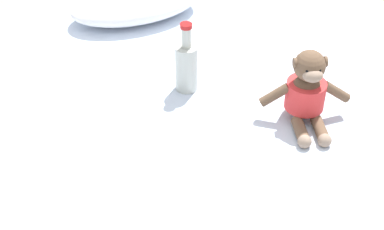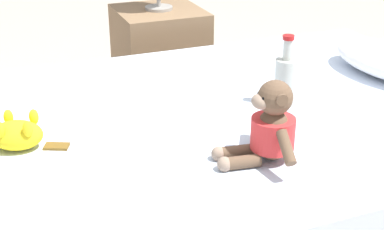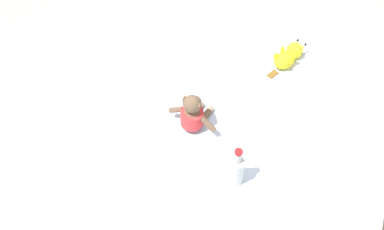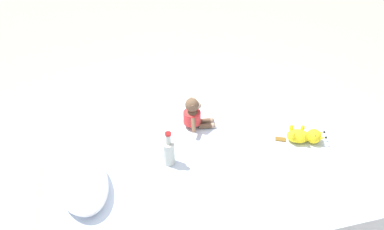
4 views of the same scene
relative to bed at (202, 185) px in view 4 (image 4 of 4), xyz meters
name	(u,v)px [view 4 (image 4 of 4)]	position (x,y,z in m)	size (l,w,h in m)	color
ground_plane	(201,206)	(0.00, 0.00, -0.22)	(16.00, 16.00, 0.00)	#B7A893
bed	(202,185)	(0.00, 0.00, 0.00)	(1.38, 2.01, 0.45)	#846647
pillow	(82,182)	(-0.06, 0.74, 0.29)	(0.56, 0.37, 0.12)	white
plush_monkey	(194,115)	(0.35, -0.03, 0.33)	(0.29, 0.24, 0.24)	brown
plush_yellow_creature	(305,136)	(0.01, -0.71, 0.28)	(0.18, 0.32, 0.10)	yellow
glass_bottle	(169,152)	(0.03, 0.21, 0.32)	(0.07, 0.07, 0.24)	#B7BCB2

